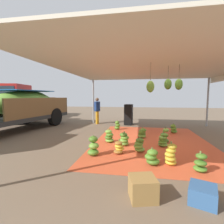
{
  "coord_description": "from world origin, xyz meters",
  "views": [
    {
      "loc": [
        -6.12,
        0.45,
        1.67
      ],
      "look_at": [
        -0.2,
        1.45,
        1.1
      ],
      "focal_mm": 26.34,
      "sensor_mm": 36.0,
      "label": 1
    }
  ],
  "objects_px": {
    "banana_bunch_10": "(109,136)",
    "crate_1": "(203,194)",
    "cargo_truck_far": "(27,102)",
    "banana_bunch_0": "(139,145)",
    "crate_0": "(143,188)",
    "banana_bunch_4": "(119,148)",
    "banana_bunch_12": "(163,140)",
    "banana_bunch_6": "(165,136)",
    "banana_bunch_2": "(142,133)",
    "banana_bunch_11": "(124,139)",
    "banana_bunch_7": "(171,155)",
    "speaker_stack": "(129,115)",
    "banana_bunch_3": "(174,129)",
    "banana_bunch_8": "(201,163)",
    "banana_bunch_9": "(152,157)",
    "banana_bunch_1": "(117,126)",
    "banana_bunch_5": "(93,147)",
    "worker_0": "(97,109)"
  },
  "relations": [
    {
      "from": "cargo_truck_far",
      "to": "crate_1",
      "type": "height_order",
      "value": "cargo_truck_far"
    },
    {
      "from": "banana_bunch_0",
      "to": "crate_0",
      "type": "relative_size",
      "value": 1.12
    },
    {
      "from": "banana_bunch_6",
      "to": "crate_1",
      "type": "height_order",
      "value": "banana_bunch_6"
    },
    {
      "from": "banana_bunch_3",
      "to": "banana_bunch_9",
      "type": "bearing_deg",
      "value": 161.93
    },
    {
      "from": "banana_bunch_0",
      "to": "banana_bunch_4",
      "type": "relative_size",
      "value": 1.08
    },
    {
      "from": "banana_bunch_6",
      "to": "worker_0",
      "type": "height_order",
      "value": "worker_0"
    },
    {
      "from": "banana_bunch_3",
      "to": "banana_bunch_10",
      "type": "distance_m",
      "value": 3.3
    },
    {
      "from": "banana_bunch_10",
      "to": "cargo_truck_far",
      "type": "relative_size",
      "value": 0.07
    },
    {
      "from": "banana_bunch_7",
      "to": "cargo_truck_far",
      "type": "bearing_deg",
      "value": 52.27
    },
    {
      "from": "banana_bunch_6",
      "to": "banana_bunch_9",
      "type": "distance_m",
      "value": 2.18
    },
    {
      "from": "banana_bunch_2",
      "to": "cargo_truck_far",
      "type": "distance_m",
      "value": 9.64
    },
    {
      "from": "banana_bunch_5",
      "to": "banana_bunch_11",
      "type": "xyz_separation_m",
      "value": [
        1.06,
        -0.77,
        -0.04
      ]
    },
    {
      "from": "banana_bunch_6",
      "to": "banana_bunch_11",
      "type": "height_order",
      "value": "banana_bunch_6"
    },
    {
      "from": "banana_bunch_7",
      "to": "banana_bunch_9",
      "type": "relative_size",
      "value": 1.28
    },
    {
      "from": "banana_bunch_5",
      "to": "banana_bunch_8",
      "type": "xyz_separation_m",
      "value": [
        -0.61,
        -2.62,
        -0.06
      ]
    },
    {
      "from": "banana_bunch_10",
      "to": "crate_1",
      "type": "xyz_separation_m",
      "value": [
        -3.1,
        -2.07,
        -0.09
      ]
    },
    {
      "from": "crate_0",
      "to": "banana_bunch_3",
      "type": "bearing_deg",
      "value": -16.0
    },
    {
      "from": "banana_bunch_6",
      "to": "cargo_truck_far",
      "type": "distance_m",
      "value": 10.61
    },
    {
      "from": "banana_bunch_8",
      "to": "crate_1",
      "type": "distance_m",
      "value": 1.18
    },
    {
      "from": "banana_bunch_6",
      "to": "crate_0",
      "type": "bearing_deg",
      "value": 166.02
    },
    {
      "from": "banana_bunch_0",
      "to": "banana_bunch_8",
      "type": "distance_m",
      "value": 1.75
    },
    {
      "from": "banana_bunch_3",
      "to": "banana_bunch_9",
      "type": "relative_size",
      "value": 0.98
    },
    {
      "from": "banana_bunch_4",
      "to": "banana_bunch_12",
      "type": "distance_m",
      "value": 1.65
    },
    {
      "from": "banana_bunch_6",
      "to": "banana_bunch_10",
      "type": "relative_size",
      "value": 1.12
    },
    {
      "from": "crate_0",
      "to": "speaker_stack",
      "type": "bearing_deg",
      "value": 5.64
    },
    {
      "from": "banana_bunch_0",
      "to": "banana_bunch_7",
      "type": "xyz_separation_m",
      "value": [
        -0.88,
        -0.75,
        0.05
      ]
    },
    {
      "from": "banana_bunch_2",
      "to": "banana_bunch_11",
      "type": "bearing_deg",
      "value": 152.45
    },
    {
      "from": "banana_bunch_12",
      "to": "speaker_stack",
      "type": "xyz_separation_m",
      "value": [
        4.14,
        1.42,
        0.38
      ]
    },
    {
      "from": "cargo_truck_far",
      "to": "crate_0",
      "type": "relative_size",
      "value": 16.2
    },
    {
      "from": "banana_bunch_1",
      "to": "banana_bunch_8",
      "type": "xyz_separation_m",
      "value": [
        -4.33,
        -2.44,
        -0.01
      ]
    },
    {
      "from": "banana_bunch_4",
      "to": "cargo_truck_far",
      "type": "xyz_separation_m",
      "value": [
        6.46,
        7.78,
        1.09
      ]
    },
    {
      "from": "banana_bunch_7",
      "to": "crate_0",
      "type": "distance_m",
      "value": 1.59
    },
    {
      "from": "banana_bunch_10",
      "to": "banana_bunch_6",
      "type": "bearing_deg",
      "value": -80.96
    },
    {
      "from": "banana_bunch_9",
      "to": "cargo_truck_far",
      "type": "distance_m",
      "value": 11.27
    },
    {
      "from": "banana_bunch_11",
      "to": "cargo_truck_far",
      "type": "height_order",
      "value": "cargo_truck_far"
    },
    {
      "from": "banana_bunch_9",
      "to": "crate_0",
      "type": "height_order",
      "value": "banana_bunch_9"
    },
    {
      "from": "banana_bunch_2",
      "to": "banana_bunch_4",
      "type": "bearing_deg",
      "value": 160.89
    },
    {
      "from": "banana_bunch_2",
      "to": "banana_bunch_11",
      "type": "distance_m",
      "value": 1.34
    },
    {
      "from": "banana_bunch_2",
      "to": "banana_bunch_3",
      "type": "bearing_deg",
      "value": -51.81
    },
    {
      "from": "banana_bunch_5",
      "to": "crate_0",
      "type": "height_order",
      "value": "banana_bunch_5"
    },
    {
      "from": "banana_bunch_5",
      "to": "crate_0",
      "type": "relative_size",
      "value": 1.37
    },
    {
      "from": "banana_bunch_10",
      "to": "crate_1",
      "type": "distance_m",
      "value": 3.73
    },
    {
      "from": "banana_bunch_2",
      "to": "banana_bunch_12",
      "type": "distance_m",
      "value": 1.27
    },
    {
      "from": "banana_bunch_2",
      "to": "banana_bunch_8",
      "type": "xyz_separation_m",
      "value": [
        -2.86,
        -1.23,
        0.01
      ]
    },
    {
      "from": "speaker_stack",
      "to": "banana_bunch_1",
      "type": "bearing_deg",
      "value": 163.87
    },
    {
      "from": "banana_bunch_0",
      "to": "crate_0",
      "type": "distance_m",
      "value": 2.31
    },
    {
      "from": "speaker_stack",
      "to": "crate_0",
      "type": "xyz_separation_m",
      "value": [
        -7.09,
        -0.7,
        -0.42
      ]
    },
    {
      "from": "speaker_stack",
      "to": "crate_0",
      "type": "bearing_deg",
      "value": -174.36
    },
    {
      "from": "banana_bunch_4",
      "to": "banana_bunch_12",
      "type": "relative_size",
      "value": 0.85
    },
    {
      "from": "banana_bunch_8",
      "to": "banana_bunch_10",
      "type": "bearing_deg",
      "value": 50.66
    }
  ]
}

